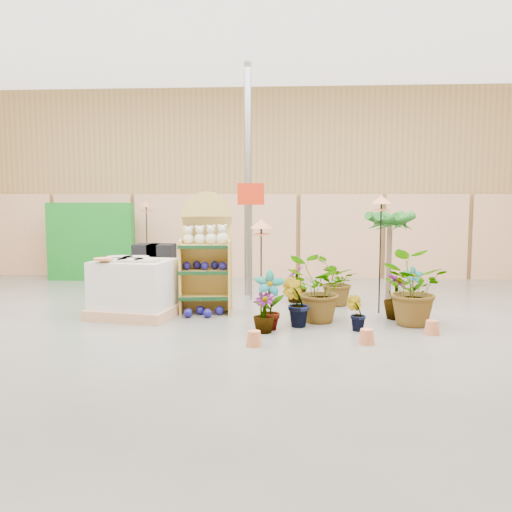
% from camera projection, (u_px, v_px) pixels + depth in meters
% --- Properties ---
extents(room, '(15.20, 12.10, 4.70)m').
position_uv_depth(room, '(233.00, 180.00, 8.54)').
color(room, '#63615A').
rests_on(room, ground).
extents(display_shelf, '(0.91, 0.63, 2.05)m').
position_uv_depth(display_shelf, '(206.00, 257.00, 9.66)').
color(display_shelf, tan).
rests_on(display_shelf, ground).
extents(teddy_bears, '(0.76, 0.20, 0.32)m').
position_uv_depth(teddy_bears, '(207.00, 236.00, 9.53)').
color(teddy_bears, beige).
rests_on(teddy_bears, display_shelf).
extents(gazing_balls_shelf, '(0.75, 0.26, 0.14)m').
position_uv_depth(gazing_balls_shelf, '(205.00, 266.00, 9.55)').
color(gazing_balls_shelf, navy).
rests_on(gazing_balls_shelf, display_shelf).
extents(gazing_balls_floor, '(0.63, 0.39, 0.15)m').
position_uv_depth(gazing_balls_floor, '(204.00, 312.00, 9.35)').
color(gazing_balls_floor, navy).
rests_on(gazing_balls_floor, ground).
extents(pallet_stack, '(1.48, 1.30, 0.97)m').
position_uv_depth(pallet_stack, '(134.00, 288.00, 9.30)').
color(pallet_stack, tan).
rests_on(pallet_stack, ground).
extents(charcoal_planters, '(0.80, 0.50, 1.00)m').
position_uv_depth(charcoal_planters, '(155.00, 269.00, 11.46)').
color(charcoal_planters, black).
rests_on(charcoal_planters, ground).
extents(trellis_stock, '(2.00, 0.30, 1.80)m').
position_uv_depth(trellis_stock, '(91.00, 242.00, 13.20)').
color(trellis_stock, '#15761E').
rests_on(trellis_stock, ground).
extents(offer_sign, '(0.50, 0.08, 2.20)m').
position_uv_depth(offer_sign, '(251.00, 217.00, 10.65)').
color(offer_sign, gray).
rests_on(offer_sign, ground).
extents(bird_table_front, '(0.34, 0.34, 1.61)m').
position_uv_depth(bird_table_front, '(261.00, 227.00, 8.93)').
color(bird_table_front, black).
rests_on(bird_table_front, ground).
extents(bird_table_right, '(0.34, 0.34, 1.98)m').
position_uv_depth(bird_table_right, '(381.00, 204.00, 9.42)').
color(bird_table_right, black).
rests_on(bird_table_right, ground).
extents(bird_table_back, '(0.34, 0.34, 1.86)m').
position_uv_depth(bird_table_back, '(146.00, 206.00, 12.65)').
color(bird_table_back, black).
rests_on(bird_table_back, ground).
extents(palm, '(0.70, 0.70, 1.78)m').
position_uv_depth(palm, '(390.00, 220.00, 10.40)').
color(palm, brown).
rests_on(palm, ground).
extents(potted_plant_0, '(0.50, 0.37, 0.88)m').
position_uv_depth(potted_plant_0, '(270.00, 300.00, 8.39)').
color(potted_plant_0, '#1B5E1A').
rests_on(potted_plant_0, ground).
extents(potted_plant_1, '(0.44, 0.37, 0.74)m').
position_uv_depth(potted_plant_1, '(296.00, 303.00, 8.60)').
color(potted_plant_1, '#1B5E1A').
rests_on(potted_plant_1, ground).
extents(potted_plant_2, '(1.04, 0.94, 1.03)m').
position_uv_depth(potted_plant_2, '(317.00, 290.00, 8.88)').
color(potted_plant_2, '#1B5E1A').
rests_on(potted_plant_2, ground).
extents(potted_plant_3, '(0.55, 0.55, 0.72)m').
position_uv_depth(potted_plant_3, '(396.00, 297.00, 9.15)').
color(potted_plant_3, '#1B5E1A').
rests_on(potted_plant_3, ground).
extents(potted_plant_4, '(0.40, 0.28, 0.72)m').
position_uv_depth(potted_plant_4, '(413.00, 286.00, 10.16)').
color(potted_plant_4, '#1B5E1A').
rests_on(potted_plant_4, ground).
extents(potted_plant_6, '(0.90, 0.96, 0.88)m').
position_uv_depth(potted_plant_6, '(337.00, 281.00, 10.21)').
color(potted_plant_6, '#1B5E1A').
rests_on(potted_plant_6, ground).
extents(potted_plant_7, '(0.39, 0.39, 0.58)m').
position_uv_depth(potted_plant_7, '(264.00, 313.00, 8.24)').
color(potted_plant_7, '#1B5E1A').
rests_on(potted_plant_7, ground).
extents(potted_plant_9, '(0.35, 0.31, 0.52)m').
position_uv_depth(potted_plant_9, '(356.00, 313.00, 8.36)').
color(potted_plant_9, '#1B5E1A').
rests_on(potted_plant_9, ground).
extents(potted_plant_10, '(1.34, 1.31, 1.13)m').
position_uv_depth(potted_plant_10, '(409.00, 289.00, 8.69)').
color(potted_plant_10, '#1B5E1A').
rests_on(potted_plant_10, ground).
extents(potted_plant_11, '(0.43, 0.43, 0.68)m').
position_uv_depth(potted_plant_11, '(296.00, 284.00, 10.55)').
color(potted_plant_11, '#1B5E1A').
rests_on(potted_plant_11, ground).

